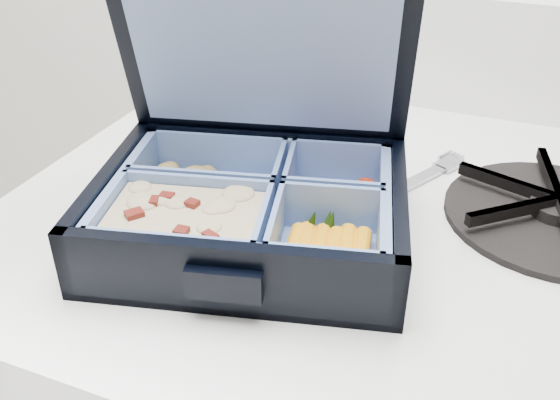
% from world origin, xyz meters
% --- Properties ---
extents(bento_box, '(0.28, 0.24, 0.06)m').
position_xyz_m(bento_box, '(-0.71, 1.60, 0.88)').
color(bento_box, black).
rests_on(bento_box, stove).
extents(burner_grate, '(0.24, 0.24, 0.03)m').
position_xyz_m(burner_grate, '(-0.48, 1.72, 0.86)').
color(burner_grate, black).
rests_on(burner_grate, stove).
extents(burner_grate_rear, '(0.20, 0.20, 0.02)m').
position_xyz_m(burner_grate_rear, '(-0.82, 1.90, 0.86)').
color(burner_grate_rear, black).
rests_on(burner_grate_rear, stove).
extents(fork, '(0.10, 0.17, 0.01)m').
position_xyz_m(fork, '(-0.62, 1.71, 0.85)').
color(fork, '#9E9EA7').
rests_on(fork, stove).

